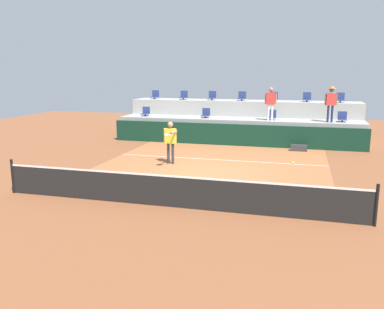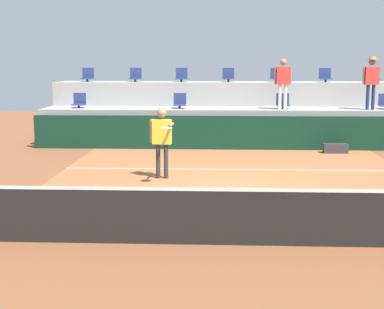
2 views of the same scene
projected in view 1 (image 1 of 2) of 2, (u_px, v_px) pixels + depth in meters
ground_plane at (206, 173)px, 14.91m from camera, size 40.00×40.00×0.00m
court_inner_paint at (212, 167)px, 15.85m from camera, size 9.00×10.00×0.01m
court_service_line at (219, 160)px, 17.17m from camera, size 9.00×0.06×0.00m
tennis_net at (172, 190)px, 11.03m from camera, size 10.48×0.08×1.07m
sponsor_backboard at (233, 135)px, 20.46m from camera, size 13.00×0.16×1.10m
seating_tier_lower at (237, 130)px, 21.67m from camera, size 13.00×1.80×1.25m
seating_tier_upper at (242, 119)px, 23.29m from camera, size 13.00×1.80×2.10m
stadium_chair_lower_far_left at (146, 112)px, 22.82m from camera, size 0.44×0.40×0.52m
stadium_chair_lower_left at (206, 114)px, 21.90m from camera, size 0.44×0.40×0.52m
stadium_chair_lower_right at (272, 116)px, 20.97m from camera, size 0.44×0.40×0.52m
stadium_chair_lower_far_right at (342, 118)px, 20.06m from camera, size 0.44×0.40×0.52m
stadium_chair_upper_far_left at (155, 95)px, 24.37m from camera, size 0.44×0.40×0.52m
stadium_chair_upper_left at (184, 96)px, 23.90m from camera, size 0.44×0.40×0.52m
stadium_chair_upper_mid_left at (212, 96)px, 23.44m from camera, size 0.44×0.40×0.52m
stadium_chair_upper_center at (242, 97)px, 22.98m from camera, size 0.44×0.40×0.52m
stadium_chair_upper_mid_right at (274, 97)px, 22.51m from camera, size 0.44×0.40×0.52m
stadium_chair_upper_right at (307, 98)px, 22.04m from camera, size 0.44×0.40×0.52m
stadium_chair_upper_far_right at (340, 98)px, 21.59m from camera, size 0.44×0.40×0.52m
tennis_player at (170, 138)px, 16.23m from camera, size 0.65×1.23×1.74m
spectator_in_white at (271, 101)px, 20.46m from camera, size 0.60×0.24×1.70m
spectator_with_hat at (331, 100)px, 19.68m from camera, size 0.60×0.47×1.76m
tennis_ball at (293, 163)px, 10.54m from camera, size 0.07×0.07×0.07m
equipment_bag at (299, 148)px, 19.10m from camera, size 0.76×0.28×0.30m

